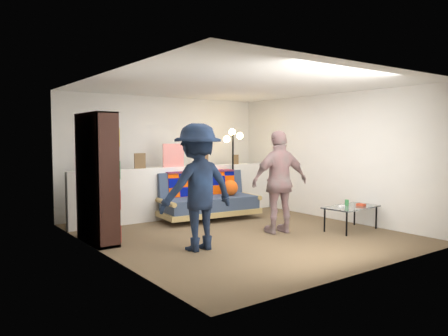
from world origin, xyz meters
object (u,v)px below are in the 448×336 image
floor_lamp (233,153)px  coffee_table (351,208)px  person_right (280,182)px  person_left (198,187)px  futon_sofa (208,199)px  bookshelf (97,183)px

floor_lamp → coffee_table: bearing=-78.0°
coffee_table → person_right: person_right is taller
person_left → coffee_table: bearing=170.4°
futon_sofa → person_left: size_ratio=1.12×
coffee_table → person_right: size_ratio=0.60×
futon_sofa → bookshelf: bookshelf is taller
coffee_table → floor_lamp: (-0.55, 2.58, 0.86)m
coffee_table → floor_lamp: size_ratio=0.57×
bookshelf → person_right: 2.88m
person_left → floor_lamp: bearing=-136.7°
futon_sofa → bookshelf: (-2.39, -0.60, 0.52)m
person_left → person_right: person_left is taller
floor_lamp → bookshelf: bearing=-164.3°
coffee_table → person_left: size_ratio=0.57×
futon_sofa → floor_lamp: bearing=20.4°
futon_sofa → person_left: bearing=-127.5°
bookshelf → coffee_table: size_ratio=1.92×
bookshelf → person_left: bookshelf is taller
person_left → person_right: (1.67, 0.12, -0.04)m
futon_sofa → person_right: size_ratio=1.17×
bookshelf → floor_lamp: (3.22, 0.91, 0.34)m
floor_lamp → person_left: 3.11m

